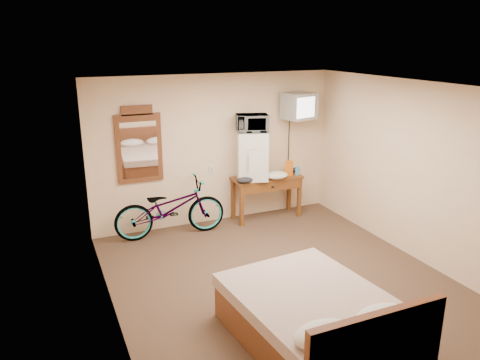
{
  "coord_description": "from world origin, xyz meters",
  "views": [
    {
      "loc": [
        -2.68,
        -4.85,
        3.04
      ],
      "look_at": [
        -0.22,
        0.77,
        1.17
      ],
      "focal_mm": 35.0,
      "sensor_mm": 36.0,
      "label": 1
    }
  ],
  "objects_px": {
    "crt_television": "(299,106)",
    "microwave": "(252,123)",
    "mini_fridge": "(252,155)",
    "blue_cup": "(297,171)",
    "desk": "(268,185)",
    "bicycle": "(170,208)",
    "wall_mirror": "(139,146)",
    "bed": "(318,320)"
  },
  "relations": [
    {
      "from": "mini_fridge",
      "to": "wall_mirror",
      "type": "relative_size",
      "value": 0.67
    },
    {
      "from": "desk",
      "to": "crt_television",
      "type": "relative_size",
      "value": 1.87
    },
    {
      "from": "desk",
      "to": "mini_fridge",
      "type": "xyz_separation_m",
      "value": [
        -0.29,
        0.03,
        0.54
      ]
    },
    {
      "from": "desk",
      "to": "crt_television",
      "type": "distance_m",
      "value": 1.45
    },
    {
      "from": "bed",
      "to": "crt_television",
      "type": "bearing_deg",
      "value": 63.17
    },
    {
      "from": "microwave",
      "to": "desk",
      "type": "bearing_deg",
      "value": 9.93
    },
    {
      "from": "microwave",
      "to": "bicycle",
      "type": "bearing_deg",
      "value": -159.93
    },
    {
      "from": "wall_mirror",
      "to": "bicycle",
      "type": "distance_m",
      "value": 1.09
    },
    {
      "from": "crt_television",
      "to": "wall_mirror",
      "type": "bearing_deg",
      "value": 174.67
    },
    {
      "from": "mini_fridge",
      "to": "crt_television",
      "type": "height_order",
      "value": "crt_television"
    },
    {
      "from": "mini_fridge",
      "to": "wall_mirror",
      "type": "xyz_separation_m",
      "value": [
        -1.83,
        0.24,
        0.28
      ]
    },
    {
      "from": "desk",
      "to": "wall_mirror",
      "type": "xyz_separation_m",
      "value": [
        -2.11,
        0.27,
        0.82
      ]
    },
    {
      "from": "microwave",
      "to": "wall_mirror",
      "type": "bearing_deg",
      "value": -170.72
    },
    {
      "from": "blue_cup",
      "to": "desk",
      "type": "bearing_deg",
      "value": 173.72
    },
    {
      "from": "wall_mirror",
      "to": "bicycle",
      "type": "xyz_separation_m",
      "value": [
        0.36,
        -0.32,
        -0.98
      ]
    },
    {
      "from": "mini_fridge",
      "to": "crt_television",
      "type": "relative_size",
      "value": 1.25
    },
    {
      "from": "crt_television",
      "to": "wall_mirror",
      "type": "height_order",
      "value": "crt_television"
    },
    {
      "from": "wall_mirror",
      "to": "microwave",
      "type": "bearing_deg",
      "value": -7.34
    },
    {
      "from": "blue_cup",
      "to": "bicycle",
      "type": "height_order",
      "value": "bicycle"
    },
    {
      "from": "crt_television",
      "to": "desk",
      "type": "bearing_deg",
      "value": -178.31
    },
    {
      "from": "microwave",
      "to": "mini_fridge",
      "type": "bearing_deg",
      "value": -107.1
    },
    {
      "from": "blue_cup",
      "to": "crt_television",
      "type": "distance_m",
      "value": 1.12
    },
    {
      "from": "desk",
      "to": "bicycle",
      "type": "relative_size",
      "value": 0.69
    },
    {
      "from": "crt_television",
      "to": "microwave",
      "type": "bearing_deg",
      "value": 178.91
    },
    {
      "from": "desk",
      "to": "microwave",
      "type": "distance_m",
      "value": 1.13
    },
    {
      "from": "blue_cup",
      "to": "crt_television",
      "type": "relative_size",
      "value": 0.22
    },
    {
      "from": "desk",
      "to": "microwave",
      "type": "height_order",
      "value": "microwave"
    },
    {
      "from": "crt_television",
      "to": "bed",
      "type": "bearing_deg",
      "value": -116.83
    },
    {
      "from": "desk",
      "to": "wall_mirror",
      "type": "height_order",
      "value": "wall_mirror"
    },
    {
      "from": "mini_fridge",
      "to": "crt_television",
      "type": "xyz_separation_m",
      "value": [
        0.87,
        -0.02,
        0.78
      ]
    },
    {
      "from": "mini_fridge",
      "to": "bed",
      "type": "distance_m",
      "value": 3.63
    },
    {
      "from": "crt_television",
      "to": "bicycle",
      "type": "relative_size",
      "value": 0.37
    },
    {
      "from": "desk",
      "to": "wall_mirror",
      "type": "relative_size",
      "value": 1.01
    },
    {
      "from": "crt_television",
      "to": "bed",
      "type": "height_order",
      "value": "crt_television"
    },
    {
      "from": "bicycle",
      "to": "bed",
      "type": "relative_size",
      "value": 0.88
    },
    {
      "from": "blue_cup",
      "to": "bed",
      "type": "distance_m",
      "value": 3.77
    },
    {
      "from": "desk",
      "to": "blue_cup",
      "type": "distance_m",
      "value": 0.59
    },
    {
      "from": "microwave",
      "to": "blue_cup",
      "type": "height_order",
      "value": "microwave"
    },
    {
      "from": "bicycle",
      "to": "mini_fridge",
      "type": "bearing_deg",
      "value": -83.1
    },
    {
      "from": "desk",
      "to": "mini_fridge",
      "type": "height_order",
      "value": "mini_fridge"
    },
    {
      "from": "wall_mirror",
      "to": "bicycle",
      "type": "height_order",
      "value": "wall_mirror"
    },
    {
      "from": "blue_cup",
      "to": "wall_mirror",
      "type": "bearing_deg",
      "value": 172.95
    }
  ]
}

